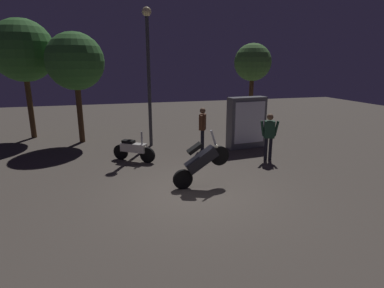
% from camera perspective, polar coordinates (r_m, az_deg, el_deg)
% --- Properties ---
extents(ground_plane, '(40.00, 40.00, 0.00)m').
position_cam_1_polar(ground_plane, '(8.50, 0.56, -8.94)').
color(ground_plane, '#4C443D').
extents(motorcycle_black_foreground, '(1.66, 0.36, 1.63)m').
position_cam_1_polar(motorcycle_black_foreground, '(8.63, 1.73, -3.28)').
color(motorcycle_black_foreground, black).
rests_on(motorcycle_black_foreground, ground_plane).
extents(motorcycle_white_parked_left, '(1.41, 1.05, 1.11)m').
position_cam_1_polar(motorcycle_white_parked_left, '(11.16, -10.81, -0.98)').
color(motorcycle_white_parked_left, black).
rests_on(motorcycle_white_parked_left, ground_plane).
extents(person_rider_beside, '(0.65, 0.35, 1.69)m').
position_cam_1_polar(person_rider_beside, '(11.33, 14.15, 2.06)').
color(person_rider_beside, black).
rests_on(person_rider_beside, ground_plane).
extents(person_bystander_far, '(0.38, 0.64, 1.72)m').
position_cam_1_polar(person_bystander_far, '(12.30, 1.97, 3.57)').
color(person_bystander_far, black).
rests_on(person_bystander_far, ground_plane).
extents(streetlamp_near, '(0.36, 0.36, 5.53)m').
position_cam_1_polar(streetlamp_near, '(12.85, -8.12, 14.84)').
color(streetlamp_near, '#38383D').
rests_on(streetlamp_near, ground_plane).
extents(tree_left_bg, '(2.41, 2.41, 4.71)m').
position_cam_1_polar(tree_left_bg, '(14.23, -20.91, 14.08)').
color(tree_left_bg, '#4C331E').
rests_on(tree_left_bg, ground_plane).
extents(tree_center_bg, '(2.03, 2.03, 4.49)m').
position_cam_1_polar(tree_center_bg, '(17.67, 11.20, 14.56)').
color(tree_center_bg, '#4C331E').
rests_on(tree_center_bg, ground_plane).
extents(tree_right_bg, '(2.74, 2.74, 5.34)m').
position_cam_1_polar(tree_right_bg, '(16.06, -28.95, 14.91)').
color(tree_right_bg, '#4C331E').
rests_on(tree_right_bg, ground_plane).
extents(kiosk_billboard, '(1.64, 0.69, 2.10)m').
position_cam_1_polar(kiosk_billboard, '(12.85, 10.09, 3.94)').
color(kiosk_billboard, '#595960').
rests_on(kiosk_billboard, ground_plane).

